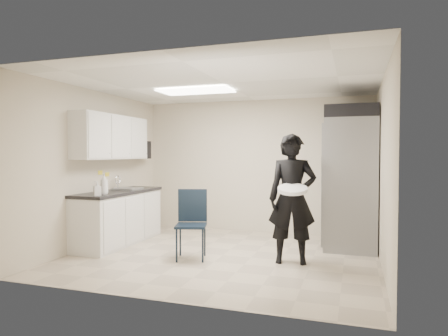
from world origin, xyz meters
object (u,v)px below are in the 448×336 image
(commercial_fridge, at_px, (351,183))
(lower_counter, at_px, (119,219))
(folding_chair, at_px, (191,226))
(man_tuxedo, at_px, (292,198))

(commercial_fridge, bearing_deg, lower_counter, -164.12)
(folding_chair, bearing_deg, lower_counter, 144.17)
(lower_counter, height_order, man_tuxedo, man_tuxedo)
(commercial_fridge, relative_size, folding_chair, 2.14)
(folding_chair, relative_size, man_tuxedo, 0.54)
(commercial_fridge, bearing_deg, folding_chair, -143.53)
(commercial_fridge, distance_m, man_tuxedo, 1.57)
(lower_counter, relative_size, man_tuxedo, 1.04)
(commercial_fridge, xyz_separation_m, folding_chair, (-2.20, -1.63, -0.56))
(commercial_fridge, relative_size, man_tuxedo, 1.15)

